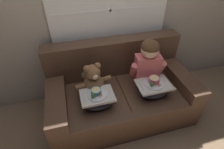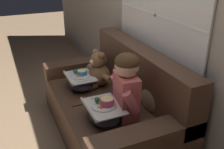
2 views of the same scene
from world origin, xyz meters
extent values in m
plane|color=#8E7051|center=(0.00, 0.00, 0.00)|extent=(14.00, 14.00, 0.00)
cube|color=#A89E8E|center=(0.00, 0.58, 1.30)|extent=(8.00, 0.05, 2.60)
cube|color=white|center=(0.00, 0.54, 1.28)|extent=(1.52, 0.02, 1.05)
cube|color=black|center=(0.00, 0.54, 1.28)|extent=(1.47, 0.01, 1.00)
cube|color=white|center=(0.00, 0.53, 1.28)|extent=(0.02, 0.02, 1.00)
cube|color=white|center=(0.00, 0.53, 1.28)|extent=(1.47, 0.02, 0.02)
cube|color=#4C3323|center=(0.00, 0.00, 0.22)|extent=(1.83, 1.00, 0.44)
cube|color=#4C3323|center=(0.00, 0.39, 0.69)|extent=(1.83, 0.22, 0.51)
cube|color=#4C3323|center=(-0.81, 0.00, 0.51)|extent=(0.22, 1.00, 0.15)
cube|color=#4C3323|center=(0.81, 0.00, 0.51)|extent=(0.22, 1.00, 0.15)
cube|color=#32190A|center=(0.00, -0.02, 0.44)|extent=(0.01, 0.74, 0.01)
ellipsoid|color=tan|center=(0.35, 0.32, 0.60)|extent=(0.34, 0.17, 0.36)
ellipsoid|color=#898456|center=(-0.35, 0.32, 0.60)|extent=(0.33, 0.16, 0.35)
cube|color=#DB6666|center=(0.35, 0.04, 0.65)|extent=(0.33, 0.21, 0.42)
sphere|color=beige|center=(0.35, 0.04, 0.95)|extent=(0.22, 0.22, 0.22)
ellipsoid|color=#4C331E|center=(0.35, 0.04, 0.99)|extent=(0.22, 0.22, 0.15)
cylinder|color=#DB6666|center=(0.17, 0.05, 0.68)|extent=(0.10, 0.17, 0.23)
cylinder|color=#DB6666|center=(0.52, 0.00, 0.68)|extent=(0.10, 0.17, 0.23)
sphere|color=brown|center=(-0.35, 0.04, 0.56)|extent=(0.26, 0.26, 0.26)
sphere|color=brown|center=(-0.35, 0.04, 0.75)|extent=(0.18, 0.18, 0.18)
sphere|color=brown|center=(-0.41, 0.03, 0.82)|extent=(0.08, 0.08, 0.08)
sphere|color=brown|center=(-0.28, 0.05, 0.82)|extent=(0.08, 0.08, 0.08)
sphere|color=beige|center=(-0.33, -0.04, 0.74)|extent=(0.07, 0.07, 0.07)
sphere|color=black|center=(-0.33, -0.06, 0.75)|extent=(0.02, 0.02, 0.02)
cylinder|color=brown|center=(-0.51, 0.01, 0.59)|extent=(0.14, 0.09, 0.07)
cylinder|color=brown|center=(-0.19, 0.07, 0.59)|extent=(0.14, 0.09, 0.07)
cylinder|color=brown|center=(-0.38, -0.10, 0.47)|extent=(0.09, 0.13, 0.07)
cylinder|color=brown|center=(-0.27, -0.07, 0.47)|extent=(0.09, 0.13, 0.07)
ellipsoid|color=#2D2D38|center=(0.35, -0.18, 0.51)|extent=(0.40, 0.29, 0.14)
cube|color=beige|center=(0.35, -0.18, 0.59)|extent=(0.41, 0.31, 0.01)
cube|color=beige|center=(0.35, -0.33, 0.60)|extent=(0.41, 0.02, 0.02)
cylinder|color=silver|center=(0.35, -0.18, 0.60)|extent=(0.23, 0.23, 0.01)
cylinder|color=#D64C70|center=(0.36, -0.15, 0.64)|extent=(0.13, 0.13, 0.06)
cylinder|color=#E5D189|center=(0.36, -0.15, 0.66)|extent=(0.11, 0.11, 0.01)
sphere|color=#38702D|center=(0.29, -0.23, 0.64)|extent=(0.05, 0.05, 0.05)
cylinder|color=#7A9E56|center=(0.29, -0.23, 0.61)|extent=(0.02, 0.02, 0.02)
cylinder|color=orange|center=(0.38, -0.22, 0.61)|extent=(0.02, 0.07, 0.01)
cylinder|color=orange|center=(0.40, -0.21, 0.61)|extent=(0.04, 0.06, 0.01)
cube|color=silver|center=(0.19, -0.18, 0.60)|extent=(0.03, 0.14, 0.01)
ellipsoid|color=#2D2D38|center=(-0.35, -0.18, 0.51)|extent=(0.36, 0.28, 0.14)
cube|color=beige|center=(-0.35, -0.18, 0.59)|extent=(0.38, 0.29, 0.01)
cube|color=beige|center=(-0.35, -0.32, 0.60)|extent=(0.38, 0.02, 0.02)
cylinder|color=silver|center=(-0.35, -0.18, 0.60)|extent=(0.22, 0.22, 0.01)
cylinder|color=#3889C1|center=(-0.35, -0.16, 0.63)|extent=(0.11, 0.11, 0.05)
cylinder|color=#E5D189|center=(-0.35, -0.16, 0.65)|extent=(0.10, 0.10, 0.01)
sphere|color=#38702D|center=(-0.40, -0.22, 0.64)|extent=(0.04, 0.04, 0.04)
cylinder|color=#7A9E56|center=(-0.40, -0.22, 0.61)|extent=(0.02, 0.02, 0.02)
cylinder|color=orange|center=(-0.33, -0.21, 0.61)|extent=(0.03, 0.07, 0.01)
cylinder|color=orange|center=(-0.31, -0.20, 0.61)|extent=(0.02, 0.06, 0.01)
cube|color=silver|center=(-0.50, -0.18, 0.60)|extent=(0.02, 0.14, 0.01)
cube|color=silver|center=(-0.20, -0.18, 0.60)|extent=(0.03, 0.17, 0.01)
camera|label=1|loc=(-0.56, -1.57, 1.99)|focal=28.00mm
camera|label=2|loc=(2.22, -0.94, 1.83)|focal=42.00mm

